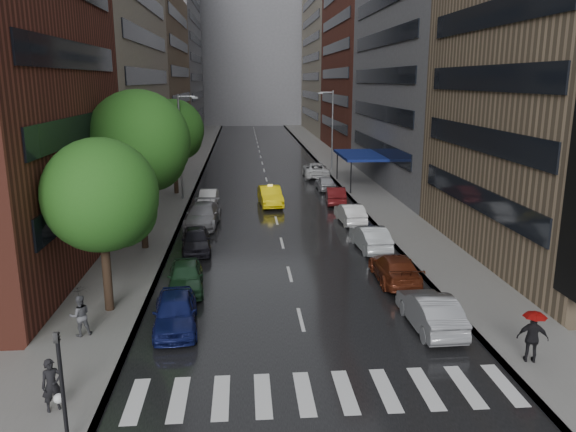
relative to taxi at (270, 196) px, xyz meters
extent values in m
plane|color=gray|center=(0.20, -27.29, -0.81)|extent=(220.00, 220.00, 0.00)
cube|color=black|center=(0.20, 22.71, -0.81)|extent=(14.00, 140.00, 0.01)
cube|color=gray|center=(-8.80, 22.71, -0.74)|extent=(4.00, 140.00, 0.15)
cube|color=gray|center=(9.20, 22.71, -0.74)|extent=(4.00, 140.00, 0.15)
cube|color=silver|center=(-5.90, -29.29, -0.80)|extent=(0.55, 2.80, 0.01)
cube|color=silver|center=(-4.50, -29.29, -0.80)|extent=(0.55, 2.80, 0.01)
cube|color=silver|center=(-3.10, -29.29, -0.80)|extent=(0.55, 2.80, 0.01)
cube|color=silver|center=(-1.70, -29.29, -0.80)|extent=(0.55, 2.80, 0.01)
cube|color=silver|center=(-0.30, -29.29, -0.80)|extent=(0.55, 2.80, 0.01)
cube|color=silver|center=(1.10, -29.29, -0.80)|extent=(0.55, 2.80, 0.01)
cube|color=silver|center=(2.50, -29.29, -0.80)|extent=(0.55, 2.80, 0.01)
cube|color=silver|center=(3.90, -29.29, -0.80)|extent=(0.55, 2.80, 0.01)
cube|color=silver|center=(5.30, -29.29, -0.80)|extent=(0.55, 2.80, 0.01)
cube|color=silver|center=(6.70, -29.29, -0.80)|extent=(0.55, 2.80, 0.01)
cube|color=gray|center=(-14.80, 8.71, 16.19)|extent=(8.00, 28.00, 34.00)
cube|color=#937A5B|center=(-14.80, 36.71, 10.19)|extent=(8.00, 28.00, 22.00)
cube|color=slate|center=(-14.80, 66.71, 18.19)|extent=(8.00, 32.00, 38.00)
cube|color=slate|center=(15.20, 8.71, 11.19)|extent=(8.00, 28.00, 24.00)
cube|color=maroon|center=(15.20, 36.71, 17.19)|extent=(8.00, 28.00, 36.00)
cube|color=gray|center=(15.20, 66.71, 13.19)|extent=(8.00, 32.00, 28.00)
cube|color=slate|center=(0.20, 90.71, 15.19)|extent=(40.00, 14.00, 32.00)
cylinder|color=#382619|center=(-8.40, -21.80, 1.37)|extent=(0.40, 0.40, 4.37)
sphere|color=#1E5116|center=(-8.40, -21.80, 4.65)|extent=(5.00, 5.00, 5.00)
cylinder|color=#382619|center=(-8.40, -12.09, 1.88)|extent=(0.40, 0.40, 5.39)
sphere|color=#1E5116|center=(-8.40, -12.09, 5.92)|extent=(6.16, 6.16, 6.16)
cylinder|color=#382619|center=(-8.40, 5.24, 1.57)|extent=(0.40, 0.40, 4.77)
sphere|color=#1E5116|center=(-8.40, 5.24, 5.15)|extent=(5.45, 5.45, 5.45)
imported|color=yellow|center=(0.00, 0.00, 0.00)|extent=(2.10, 5.06, 1.63)
imported|color=#10174E|center=(-5.20, -23.76, -0.05)|extent=(2.18, 4.63, 1.53)
imported|color=#1B3D23|center=(-5.20, -19.27, -0.08)|extent=(2.07, 4.42, 1.46)
imported|color=black|center=(-5.20, -12.69, -0.07)|extent=(2.13, 4.52, 1.49)
imported|color=gray|center=(-5.20, -6.40, -0.01)|extent=(2.63, 5.66, 1.60)
imported|color=white|center=(-5.20, 0.40, -0.15)|extent=(1.58, 4.06, 1.32)
imported|color=gray|center=(5.60, -24.55, -0.03)|extent=(1.78, 4.78, 1.56)
imported|color=#612513|center=(5.60, -18.86, -0.09)|extent=(2.15, 5.05, 1.45)
imported|color=silver|center=(5.60, -13.07, -0.05)|extent=(1.88, 4.71, 1.52)
imported|color=white|center=(5.60, -6.39, -0.09)|extent=(1.79, 4.49, 1.45)
imported|color=#521012|center=(5.60, 0.32, -0.08)|extent=(1.96, 4.58, 1.47)
imported|color=#A4A4A9|center=(5.60, 6.41, -0.12)|extent=(1.70, 4.09, 1.38)
imported|color=silver|center=(5.60, 13.60, -0.02)|extent=(2.86, 5.84, 1.60)
imported|color=black|center=(-8.33, -29.82, 0.20)|extent=(0.75, 0.67, 1.73)
sphere|color=white|center=(-8.13, -29.92, -0.21)|extent=(0.32, 0.32, 0.32)
imported|color=#4E4F54|center=(-8.94, -24.41, 0.19)|extent=(1.02, 0.93, 1.72)
imported|color=black|center=(-8.94, -24.41, 0.99)|extent=(0.96, 0.98, 0.88)
imported|color=black|center=(8.28, -28.01, 0.27)|extent=(1.19, 0.78, 1.87)
imported|color=#AA0E0D|center=(8.28, -28.01, 0.99)|extent=(0.82, 0.82, 0.72)
cylinder|color=black|center=(-7.40, -31.57, 0.94)|extent=(0.12, 0.12, 3.20)
imported|color=black|center=(-7.40, -31.57, 2.34)|extent=(0.18, 0.15, 0.90)
cylinder|color=gray|center=(-7.60, 2.71, 3.84)|extent=(0.18, 0.18, 9.00)
cube|color=gray|center=(-6.20, 2.71, 8.04)|extent=(0.50, 0.22, 0.16)
cylinder|color=gray|center=(8.00, 17.71, 3.84)|extent=(0.18, 0.18, 9.00)
cube|color=gray|center=(6.60, 17.71, 8.04)|extent=(0.50, 0.22, 0.16)
cube|color=navy|center=(9.20, 7.71, 2.34)|extent=(4.00, 8.00, 0.25)
cylinder|color=black|center=(7.60, 3.91, 0.84)|extent=(0.12, 0.12, 3.00)
cylinder|color=black|center=(7.60, 11.51, 0.84)|extent=(0.12, 0.12, 3.00)
camera|label=1|loc=(-2.21, -46.18, 9.51)|focal=35.00mm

